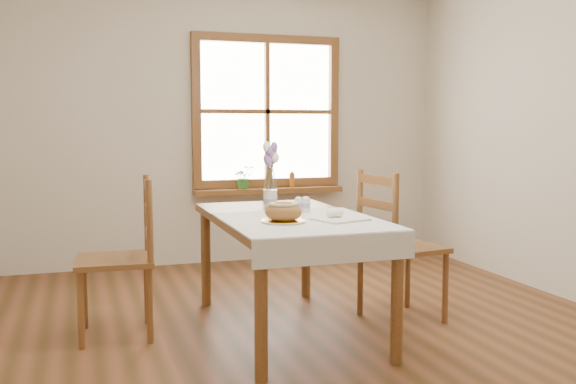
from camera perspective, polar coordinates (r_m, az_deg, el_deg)
name	(u,v)px	position (r m, az deg, el deg)	size (l,w,h in m)	color
ground	(304,345)	(3.98, 1.39, -13.45)	(5.00, 5.00, 0.00)	brown
room_walls	(304,58)	(3.77, 1.46, 11.83)	(4.60, 5.10, 2.65)	beige
window	(267,112)	(6.25, -1.89, 7.15)	(1.46, 0.08, 1.46)	brown
window_sill	(269,190)	(6.22, -1.69, 0.15)	(1.46, 0.20, 0.05)	brown
dining_table	(288,229)	(4.09, 0.00, -3.28)	(0.90, 1.60, 0.75)	brown
table_linen	(304,221)	(3.79, 1.44, -2.64)	(0.91, 0.99, 0.01)	white
chair_left	(115,258)	(4.16, -15.16, -5.66)	(0.47, 0.49, 1.00)	brown
chair_right	(403,245)	(4.42, 10.16, -4.69)	(0.48, 0.50, 1.02)	brown
bread_plate	(284,221)	(3.72, -0.40, -2.61)	(0.25, 0.25, 0.01)	silver
bread_loaf	(284,210)	(3.71, -0.40, -1.60)	(0.22, 0.22, 0.12)	#A16B39
egg_napkin	(340,219)	(3.82, 4.66, -2.42)	(0.28, 0.24, 0.01)	white
eggs	(340,214)	(3.81, 4.66, -1.96)	(0.22, 0.20, 0.05)	white
salt_shaker	(299,204)	(4.20, 0.95, -1.06)	(0.05, 0.05, 0.09)	silver
pepper_shaker	(306,204)	(4.15, 1.62, -1.10)	(0.05, 0.05, 0.10)	silver
flower_vase	(270,199)	(4.51, -1.59, -0.61)	(0.10, 0.10, 0.11)	silver
lavender_bouquet	(270,168)	(4.49, -1.60, 2.17)	(0.18, 0.18, 0.33)	#7E5FA8
potted_plant	(244,180)	(6.14, -3.96, 1.10)	(0.20, 0.22, 0.17)	#367D32
amber_bottle	(292,179)	(6.28, 0.36, 1.14)	(0.05, 0.05, 0.15)	#AF5F20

